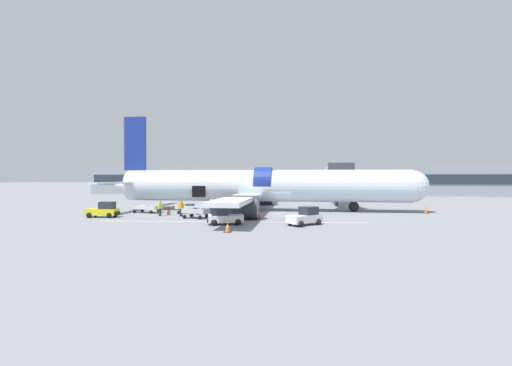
{
  "coord_description": "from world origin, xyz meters",
  "views": [
    {
      "loc": [
        2.38,
        -40.62,
        4.18
      ],
      "look_at": [
        -2.94,
        0.26,
        3.52
      ],
      "focal_mm": 24.0,
      "sensor_mm": 36.0,
      "label": 1
    }
  ],
  "objects_px": {
    "ground_crew_supervisor": "(211,207)",
    "ground_crew_helper": "(225,208)",
    "ground_crew_loader_b": "(181,208)",
    "ground_crew_marshal": "(220,206)",
    "baggage_cart_queued": "(148,209)",
    "ground_crew_driver": "(160,208)",
    "baggage_cart_loading": "(191,209)",
    "baggage_tug_rear": "(224,217)",
    "airplane": "(260,186)",
    "suitcase_on_tarmac_upright": "(169,213)",
    "baggage_tug_lead": "(305,217)",
    "baggage_tug_mid": "(104,211)",
    "baggage_cart_empty": "(197,213)",
    "ground_crew_loader_a": "(228,206)"
  },
  "relations": [
    {
      "from": "ground_crew_marshal",
      "to": "airplane",
      "type": "bearing_deg",
      "value": 44.81
    },
    {
      "from": "baggage_cart_queued",
      "to": "baggage_cart_loading",
      "type": "bearing_deg",
      "value": -3.08
    },
    {
      "from": "baggage_cart_queued",
      "to": "ground_crew_loader_a",
      "type": "bearing_deg",
      "value": 0.78
    },
    {
      "from": "airplane",
      "to": "baggage_cart_empty",
      "type": "relative_size",
      "value": 11.27
    },
    {
      "from": "ground_crew_supervisor",
      "to": "ground_crew_helper",
      "type": "xyz_separation_m",
      "value": [
        1.45,
        0.04,
        -0.07
      ]
    },
    {
      "from": "airplane",
      "to": "ground_crew_loader_a",
      "type": "height_order",
      "value": "airplane"
    },
    {
      "from": "airplane",
      "to": "baggage_cart_empty",
      "type": "distance_m",
      "value": 10.75
    },
    {
      "from": "baggage_tug_lead",
      "to": "baggage_cart_queued",
      "type": "bearing_deg",
      "value": 156.14
    },
    {
      "from": "airplane",
      "to": "baggage_cart_empty",
      "type": "xyz_separation_m",
      "value": [
        -5.46,
        -8.91,
        -2.51
      ]
    },
    {
      "from": "ground_crew_loader_b",
      "to": "ground_crew_supervisor",
      "type": "bearing_deg",
      "value": 14.8
    },
    {
      "from": "ground_crew_loader_b",
      "to": "ground_crew_driver",
      "type": "distance_m",
      "value": 2.39
    },
    {
      "from": "ground_crew_helper",
      "to": "ground_crew_marshal",
      "type": "xyz_separation_m",
      "value": [
        -1.09,
        2.56,
        -0.06
      ]
    },
    {
      "from": "ground_crew_helper",
      "to": "baggage_cart_queued",
      "type": "bearing_deg",
      "value": 167.14
    },
    {
      "from": "baggage_cart_empty",
      "to": "ground_crew_marshal",
      "type": "bearing_deg",
      "value": 74.49
    },
    {
      "from": "ground_crew_loader_b",
      "to": "ground_crew_marshal",
      "type": "relative_size",
      "value": 1.08
    },
    {
      "from": "baggage_tug_rear",
      "to": "ground_crew_helper",
      "type": "relative_size",
      "value": 2.02
    },
    {
      "from": "baggage_cart_queued",
      "to": "suitcase_on_tarmac_upright",
      "type": "xyz_separation_m",
      "value": [
        3.47,
        -2.14,
        -0.16
      ]
    },
    {
      "from": "ground_crew_supervisor",
      "to": "baggage_cart_queued",
      "type": "bearing_deg",
      "value": 164.74
    },
    {
      "from": "airplane",
      "to": "baggage_tug_mid",
      "type": "distance_m",
      "value": 18.21
    },
    {
      "from": "airplane",
      "to": "baggage_tug_mid",
      "type": "bearing_deg",
      "value": -148.4
    },
    {
      "from": "airplane",
      "to": "ground_crew_loader_b",
      "type": "height_order",
      "value": "airplane"
    },
    {
      "from": "airplane",
      "to": "suitcase_on_tarmac_upright",
      "type": "bearing_deg",
      "value": -145.12
    },
    {
      "from": "ground_crew_loader_a",
      "to": "ground_crew_supervisor",
      "type": "height_order",
      "value": "ground_crew_supervisor"
    },
    {
      "from": "baggage_cart_loading",
      "to": "baggage_cart_queued",
      "type": "distance_m",
      "value": 5.45
    },
    {
      "from": "baggage_cart_loading",
      "to": "baggage_tug_mid",
      "type": "bearing_deg",
      "value": -149.1
    },
    {
      "from": "ground_crew_marshal",
      "to": "suitcase_on_tarmac_upright",
      "type": "xyz_separation_m",
      "value": [
        -5.28,
        -2.46,
        -0.56
      ]
    },
    {
      "from": "baggage_cart_queued",
      "to": "baggage_cart_empty",
      "type": "relative_size",
      "value": 1.22
    },
    {
      "from": "ground_crew_marshal",
      "to": "ground_crew_driver",
      "type": "bearing_deg",
      "value": -149.92
    },
    {
      "from": "baggage_tug_rear",
      "to": "baggage_cart_empty",
      "type": "height_order",
      "value": "baggage_tug_rear"
    },
    {
      "from": "baggage_cart_queued",
      "to": "ground_crew_loader_b",
      "type": "xyz_separation_m",
      "value": [
        5.25,
        -3.12,
        0.46
      ]
    },
    {
      "from": "baggage_cart_empty",
      "to": "ground_crew_supervisor",
      "type": "distance_m",
      "value": 2.45
    },
    {
      "from": "baggage_tug_rear",
      "to": "baggage_cart_empty",
      "type": "bearing_deg",
      "value": 131.94
    },
    {
      "from": "baggage_cart_empty",
      "to": "ground_crew_helper",
      "type": "distance_m",
      "value": 3.33
    },
    {
      "from": "ground_crew_marshal",
      "to": "baggage_cart_loading",
      "type": "bearing_deg",
      "value": -169.54
    },
    {
      "from": "baggage_cart_queued",
      "to": "baggage_tug_rear",
      "type": "bearing_deg",
      "value": -37.92
    },
    {
      "from": "baggage_cart_empty",
      "to": "ground_crew_marshal",
      "type": "xyz_separation_m",
      "value": [
        1.34,
        4.82,
        0.31
      ]
    },
    {
      "from": "ground_crew_loader_b",
      "to": "ground_crew_helper",
      "type": "xyz_separation_m",
      "value": [
        4.59,
        0.87,
        -0.01
      ]
    },
    {
      "from": "airplane",
      "to": "baggage_cart_queued",
      "type": "height_order",
      "value": "airplane"
    },
    {
      "from": "ground_crew_helper",
      "to": "baggage_cart_empty",
      "type": "bearing_deg",
      "value": -137.1
    },
    {
      "from": "baggage_cart_queued",
      "to": "ground_crew_driver",
      "type": "xyz_separation_m",
      "value": [
        2.86,
        -3.09,
        0.44
      ]
    },
    {
      "from": "airplane",
      "to": "baggage_cart_queued",
      "type": "bearing_deg",
      "value": -161.07
    },
    {
      "from": "baggage_cart_queued",
      "to": "suitcase_on_tarmac_upright",
      "type": "distance_m",
      "value": 4.08
    },
    {
      "from": "baggage_tug_mid",
      "to": "ground_crew_loader_b",
      "type": "bearing_deg",
      "value": 13.96
    },
    {
      "from": "baggage_tug_mid",
      "to": "baggage_cart_queued",
      "type": "relative_size",
      "value": 0.77
    },
    {
      "from": "baggage_cart_queued",
      "to": "baggage_cart_empty",
      "type": "height_order",
      "value": "baggage_cart_empty"
    },
    {
      "from": "ground_crew_marshal",
      "to": "suitcase_on_tarmac_upright",
      "type": "relative_size",
      "value": 2.34
    },
    {
      "from": "baggage_cart_loading",
      "to": "baggage_cart_queued",
      "type": "bearing_deg",
      "value": 176.92
    },
    {
      "from": "baggage_cart_loading",
      "to": "ground_crew_marshal",
      "type": "bearing_deg",
      "value": 10.46
    },
    {
      "from": "baggage_tug_mid",
      "to": "ground_crew_helper",
      "type": "distance_m",
      "value": 12.66
    },
    {
      "from": "baggage_tug_lead",
      "to": "baggage_tug_mid",
      "type": "bearing_deg",
      "value": 171.56
    }
  ]
}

